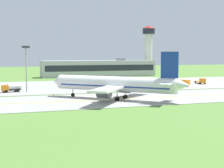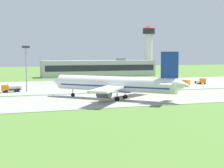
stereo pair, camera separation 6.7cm
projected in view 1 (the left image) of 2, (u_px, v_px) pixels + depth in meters
ground_plane at (141, 98)px, 94.51m from camera, size 500.00×500.00×0.00m
taxiway_strip at (141, 98)px, 94.50m from camera, size 240.00×28.00×0.10m
apron_pad at (122, 84)px, 137.32m from camera, size 140.00×52.00×0.10m
taxiway_centreline at (141, 98)px, 94.50m from camera, size 220.00×0.60×0.01m
airplane_lead at (116, 84)px, 91.28m from camera, size 31.42×31.03×12.70m
service_truck_baggage at (182, 83)px, 127.97m from camera, size 4.60×6.27×2.60m
service_truck_fuel at (11, 87)px, 109.05m from camera, size 6.34×4.00×2.65m
service_truck_catering at (201, 81)px, 138.84m from camera, size 2.89×6.59×2.59m
service_truck_pushback at (74, 84)px, 125.89m from camera, size 4.42×6.69×2.59m
terminal_building at (99, 68)px, 185.67m from camera, size 62.04×9.92×9.84m
control_tower at (149, 45)px, 201.92m from camera, size 7.60×7.60×28.71m
apron_light_mast at (26, 63)px, 109.22m from camera, size 2.40×0.50×14.70m
traffic_cone_near_edge at (54, 95)px, 99.73m from camera, size 0.44×0.44×0.60m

